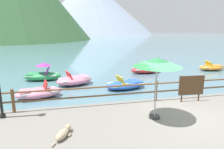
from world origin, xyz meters
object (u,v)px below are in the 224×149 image
(pedal_boat_1, at_px, (212,67))
(pedal_boat_4, at_px, (42,75))
(pedal_boat_2, at_px, (146,70))
(pedal_boat_5, at_px, (75,80))
(pedal_boat_7, at_px, (126,84))
(pedal_boat_3, at_px, (38,93))
(beach_umbrella, at_px, (157,63))
(dog_resting, at_px, (63,133))
(sign_board, at_px, (191,86))

(pedal_boat_1, xyz_separation_m, pedal_boat_4, (-14.18, -0.39, 0.15))
(pedal_boat_2, relative_size, pedal_boat_5, 0.94)
(pedal_boat_4, bearing_deg, pedal_boat_5, -36.86)
(pedal_boat_4, distance_m, pedal_boat_5, 2.75)
(pedal_boat_5, relative_size, pedal_boat_7, 0.98)
(pedal_boat_1, height_order, pedal_boat_5, pedal_boat_5)
(pedal_boat_2, distance_m, pedal_boat_3, 9.01)
(pedal_boat_5, bearing_deg, pedal_boat_3, -132.64)
(beach_umbrella, height_order, dog_resting, beach_umbrella)
(pedal_boat_2, bearing_deg, pedal_boat_7, -126.94)
(dog_resting, relative_size, pedal_boat_1, 0.42)
(pedal_boat_5, distance_m, pedal_boat_7, 3.40)
(pedal_boat_7, bearing_deg, sign_board, -63.35)
(pedal_boat_4, xyz_separation_m, pedal_boat_7, (5.22, -3.19, -0.15))
(pedal_boat_7, bearing_deg, pedal_boat_3, -173.07)
(sign_board, xyz_separation_m, pedal_boat_2, (0.95, 7.58, -0.85))
(pedal_boat_4, xyz_separation_m, pedal_boat_5, (2.20, -1.65, -0.10))
(pedal_boat_5, bearing_deg, pedal_boat_7, -27.09)
(sign_board, bearing_deg, pedal_boat_3, 155.28)
(pedal_boat_3, xyz_separation_m, pedal_boat_4, (-0.21, 3.80, 0.12))
(beach_umbrella, bearing_deg, pedal_boat_5, 111.94)
(dog_resting, distance_m, pedal_boat_2, 11.44)
(sign_board, height_order, pedal_boat_4, sign_board)
(dog_resting, relative_size, pedal_boat_2, 0.38)
(pedal_boat_7, bearing_deg, pedal_boat_4, 148.55)
(sign_board, xyz_separation_m, dog_resting, (-5.52, -1.85, -0.61))
(pedal_boat_7, bearing_deg, pedal_boat_5, 152.91)
(sign_board, bearing_deg, dog_resting, -161.43)
(pedal_boat_3, relative_size, pedal_boat_7, 0.94)
(sign_board, height_order, dog_resting, sign_board)
(pedal_boat_3, xyz_separation_m, pedal_boat_5, (1.98, 2.16, 0.03))
(dog_resting, height_order, pedal_boat_3, pedal_boat_3)
(sign_board, bearing_deg, pedal_boat_2, 82.87)
(pedal_boat_1, relative_size, pedal_boat_7, 0.85)
(beach_umbrella, distance_m, pedal_boat_7, 5.49)
(pedal_boat_1, relative_size, pedal_boat_5, 0.87)
(sign_board, bearing_deg, pedal_boat_7, 116.65)
(pedal_boat_2, distance_m, pedal_boat_5, 6.29)
(pedal_boat_3, height_order, pedal_boat_5, pedal_boat_5)
(sign_board, height_order, beach_umbrella, beach_umbrella)
(dog_resting, height_order, pedal_boat_5, pedal_boat_5)
(pedal_boat_5, bearing_deg, sign_board, -47.29)
(pedal_boat_3, bearing_deg, pedal_boat_2, 29.24)
(beach_umbrella, distance_m, pedal_boat_5, 7.39)
(pedal_boat_2, bearing_deg, sign_board, -97.13)
(pedal_boat_4, bearing_deg, pedal_boat_1, 1.58)
(beach_umbrella, bearing_deg, dog_resting, -169.09)
(pedal_boat_5, bearing_deg, pedal_boat_1, 9.65)
(pedal_boat_1, distance_m, pedal_boat_2, 6.11)
(dog_resting, xyz_separation_m, pedal_boat_1, (12.58, 9.23, -0.27))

